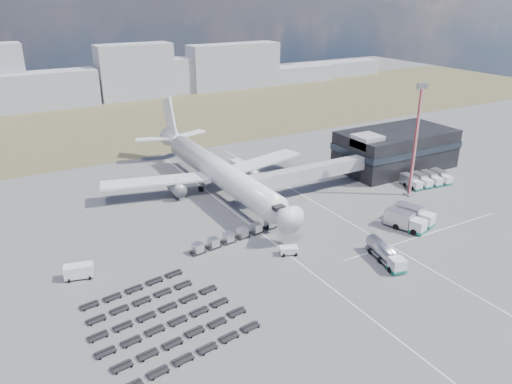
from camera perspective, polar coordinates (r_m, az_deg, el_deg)
ground at (r=91.46m, az=4.32°, el=-6.47°), size 420.00×420.00×0.00m
grass_strip at (r=187.11m, az=-14.96°, el=7.84°), size 420.00×90.00×0.01m
lane_markings at (r=98.79m, az=8.07°, el=-4.35°), size 47.12×110.00×0.01m
terminal at (r=135.40m, az=15.64°, el=4.78°), size 30.40×16.40×11.00m
jet_bridge at (r=113.03m, az=5.33°, el=2.03°), size 30.30×3.80×7.05m
airliner at (r=115.16m, az=-4.61°, el=2.56°), size 51.59×64.53×17.62m
skyline at (r=221.59m, az=-21.23°, el=11.56°), size 312.26×22.41×25.08m
fuel_tanker at (r=89.17m, az=14.59°, el=-6.83°), size 4.57×10.05×3.15m
pushback_tug at (r=89.21m, az=3.78°, el=-6.71°), size 3.63×2.89×1.44m
utility_van at (r=86.82m, az=-19.59°, el=-8.57°), size 4.93×3.09×2.42m
catering_truck at (r=126.60m, az=-1.77°, el=2.69°), size 3.07×6.98×3.16m
service_trucks_near at (r=103.46m, az=17.16°, el=-2.84°), size 8.83×9.67×3.21m
service_trucks_far at (r=127.07m, az=18.89°, el=1.41°), size 11.84×7.47×2.49m
uld_row at (r=93.70m, az=-2.35°, el=-4.96°), size 19.21×4.31×1.74m
baggage_dollies at (r=73.98m, az=-10.76°, el=-14.17°), size 23.10×22.86×0.64m
floodlight_mast at (r=115.66m, az=17.77°, el=5.54°), size 2.43×1.97×25.46m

